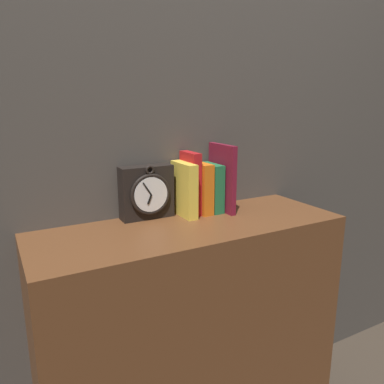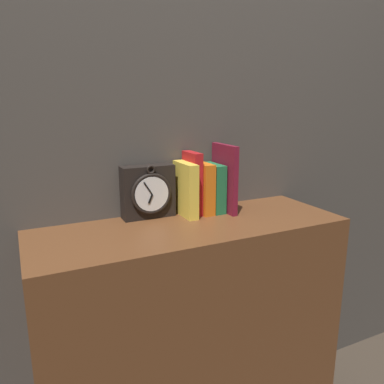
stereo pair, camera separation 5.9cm
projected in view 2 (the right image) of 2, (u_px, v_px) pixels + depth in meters
The scene contains 8 objects.
wall_back at pixel (166, 104), 1.33m from camera, with size 6.00×0.05×2.60m.
bookshelf at pixel (192, 345), 1.35m from camera, with size 1.05×0.37×0.91m.
clock at pixel (148, 192), 1.30m from camera, with size 0.18×0.08×0.19m.
book_slot0_yellow at pixel (186, 189), 1.32m from camera, with size 0.04×0.14×0.19m.
book_slot1_red at pixel (192, 183), 1.34m from camera, with size 0.03×0.11×0.22m.
book_slot2_orange at pixel (203, 188), 1.36m from camera, with size 0.04×0.12×0.18m.
book_slot3_green at pixel (213, 188), 1.38m from camera, with size 0.04×0.12×0.18m.
book_slot4_maroon at pixel (224, 178), 1.37m from camera, with size 0.02×0.16×0.25m.
Camera 2 is at (-0.51, -1.06, 1.31)m, focal length 35.00 mm.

